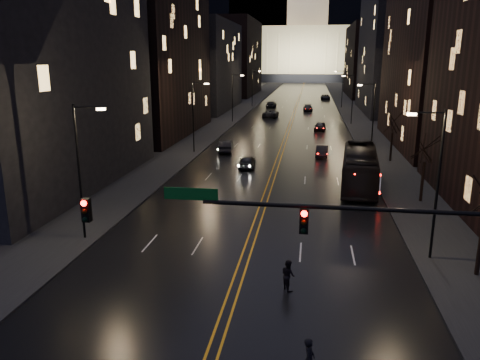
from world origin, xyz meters
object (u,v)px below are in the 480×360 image
at_px(bus, 360,168).
at_px(oncoming_car_a, 247,161).
at_px(traffic_signal, 367,236).
at_px(pedestrian_a, 309,359).
at_px(receding_car_a, 322,151).
at_px(oncoming_car_b, 226,146).
at_px(pedestrian_b, 288,275).

xyz_separation_m(bus, oncoming_car_a, (-11.51, 5.98, -1.06)).
distance_m(traffic_signal, pedestrian_a, 5.10).
bearing_deg(traffic_signal, oncoming_car_a, 105.56).
relative_size(oncoming_car_a, receding_car_a, 1.05).
distance_m(oncoming_car_a, pedestrian_a, 35.25).
xyz_separation_m(oncoming_car_b, pedestrian_b, (9.84, -36.30, 0.04)).
height_order(bus, receding_car_a, bus).
distance_m(receding_car_a, pedestrian_b, 35.15).
distance_m(oncoming_car_b, pedestrian_b, 37.61).
xyz_separation_m(pedestrian_a, pedestrian_b, (-1.12, 7.00, -0.04)).
relative_size(bus, receding_car_a, 3.13).
relative_size(receding_car_a, pedestrian_b, 2.47).
xyz_separation_m(bus, receding_car_a, (-3.18, 13.51, -1.11)).
relative_size(oncoming_car_b, pedestrian_b, 2.87).
relative_size(oncoming_car_a, pedestrian_a, 2.47).
distance_m(oncoming_car_a, oncoming_car_b, 9.60).
distance_m(receding_car_a, pedestrian_a, 42.09).
distance_m(bus, oncoming_car_a, 13.01).
height_order(pedestrian_a, pedestrian_b, pedestrian_a).
bearing_deg(pedestrian_a, oncoming_car_b, 20.63).
xyz_separation_m(traffic_signal, pedestrian_b, (-3.15, 5.00, -4.27)).
bearing_deg(bus, receding_car_a, 108.21).
bearing_deg(pedestrian_a, pedestrian_b, 15.55).
bearing_deg(receding_car_a, oncoming_car_a, -134.62).
bearing_deg(bus, pedestrian_b, -99.57).
height_order(bus, oncoming_car_a, bus).
height_order(oncoming_car_a, receding_car_a, oncoming_car_a).
bearing_deg(receding_car_a, bus, -73.49).
height_order(oncoming_car_a, pedestrian_a, pedestrian_a).
distance_m(traffic_signal, bus, 26.88).
relative_size(bus, oncoming_car_b, 2.69).
xyz_separation_m(traffic_signal, oncoming_car_a, (-9.06, 32.54, -4.37)).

